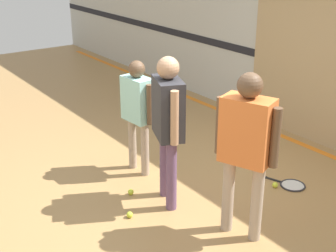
# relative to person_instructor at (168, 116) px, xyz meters

# --- Properties ---
(ground_plane) EXTENTS (16.00, 16.00, 0.00)m
(ground_plane) POSITION_rel_person_instructor_xyz_m (-0.02, 0.11, -1.00)
(ground_plane) COLOR #A87F4C
(wall_back) EXTENTS (16.00, 0.07, 3.20)m
(wall_back) POSITION_rel_person_instructor_xyz_m (-0.02, 2.69, 0.60)
(wall_back) COLOR beige
(wall_back) RESTS_ON ground_plane
(wall_panel) EXTENTS (2.74, 0.05, 2.02)m
(wall_panel) POSITION_rel_person_instructor_xyz_m (0.05, 2.63, 0.01)
(wall_panel) COLOR tan
(wall_panel) RESTS_ON ground_plane
(floor_stripe) EXTENTS (14.40, 0.10, 0.01)m
(floor_stripe) POSITION_rel_person_instructor_xyz_m (-0.02, 2.41, -1.00)
(floor_stripe) COLOR orange
(floor_stripe) RESTS_ON ground_plane
(person_instructor) EXTENTS (0.57, 0.40, 1.62)m
(person_instructor) POSITION_rel_person_instructor_xyz_m (0.00, 0.00, 0.00)
(person_instructor) COLOR #6B4C70
(person_instructor) RESTS_ON ground_plane
(person_student_left) EXTENTS (0.53, 0.24, 1.39)m
(person_student_left) POSITION_rel_person_instructor_xyz_m (-0.80, 0.14, -0.14)
(person_student_left) COLOR tan
(person_student_left) RESTS_ON ground_plane
(person_student_right) EXTENTS (0.58, 0.40, 1.62)m
(person_student_right) POSITION_rel_person_instructor_xyz_m (0.90, 0.21, 0.00)
(person_student_right) COLOR tan
(person_student_right) RESTS_ON ground_plane
(racket_spare_on_floor) EXTENTS (0.52, 0.37, 0.03)m
(racket_spare_on_floor) POSITION_rel_person_instructor_xyz_m (0.57, 1.36, -0.99)
(racket_spare_on_floor) COLOR #28282D
(racket_spare_on_floor) RESTS_ON ground_plane
(tennis_ball_near_instructor) EXTENTS (0.07, 0.07, 0.07)m
(tennis_ball_near_instructor) POSITION_rel_person_instructor_xyz_m (0.03, -0.51, -0.97)
(tennis_ball_near_instructor) COLOR #CCE038
(tennis_ball_near_instructor) RESTS_ON ground_plane
(tennis_ball_by_spare_racket) EXTENTS (0.07, 0.07, 0.07)m
(tennis_ball_by_spare_racket) POSITION_rel_person_instructor_xyz_m (0.49, 1.18, -0.97)
(tennis_ball_by_spare_racket) COLOR #CCE038
(tennis_ball_by_spare_racket) RESTS_ON ground_plane
(tennis_ball_stray_left) EXTENTS (0.07, 0.07, 0.07)m
(tennis_ball_stray_left) POSITION_rel_person_instructor_xyz_m (-0.36, -0.26, -0.97)
(tennis_ball_stray_left) COLOR #CCE038
(tennis_ball_stray_left) RESTS_ON ground_plane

